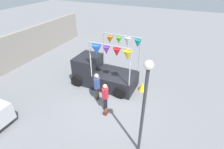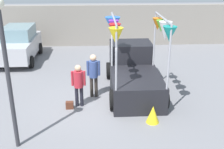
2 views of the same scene
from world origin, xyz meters
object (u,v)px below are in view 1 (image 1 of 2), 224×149
object	(u,v)px
vendor_truck	(101,72)
person_customer	(105,95)
handbag	(106,112)
person_vendor	(97,85)
folded_kite_bundle_sunflower	(142,86)
street_lamp	(145,99)

from	to	relation	value
vendor_truck	person_customer	bearing A→B (deg)	-148.00
person_customer	handbag	size ratio (longest dim) A/B	5.83
person_vendor	folded_kite_bundle_sunflower	xyz separation A→B (m)	(1.98, -2.12, -0.77)
person_vendor	person_customer	bearing A→B (deg)	-124.50
handbag	person_customer	bearing A→B (deg)	29.74
person_customer	street_lamp	distance (m)	3.43
street_lamp	folded_kite_bundle_sunflower	distance (m)	4.98
vendor_truck	handbag	size ratio (longest dim) A/B	14.67
person_customer	folded_kite_bundle_sunflower	xyz separation A→B (m)	(2.52, -1.33, -0.68)
handbag	folded_kite_bundle_sunflower	size ratio (longest dim) A/B	0.47
person_vendor	vendor_truck	bearing A→B (deg)	19.27
person_customer	handbag	xyz separation A→B (m)	(-0.35, -0.20, -0.84)
folded_kite_bundle_sunflower	handbag	bearing A→B (deg)	158.48
person_customer	folded_kite_bundle_sunflower	distance (m)	2.93
vendor_truck	street_lamp	world-z (taller)	street_lamp
handbag	street_lamp	bearing A→B (deg)	-121.04
handbag	folded_kite_bundle_sunflower	xyz separation A→B (m)	(2.87, -1.13, 0.16)
street_lamp	person_customer	bearing A→B (deg)	55.13
person_customer	handbag	world-z (taller)	person_customer
street_lamp	folded_kite_bundle_sunflower	bearing A→B (deg)	14.44
vendor_truck	person_customer	size ratio (longest dim) A/B	2.52
vendor_truck	person_vendor	size ratio (longest dim) A/B	2.33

